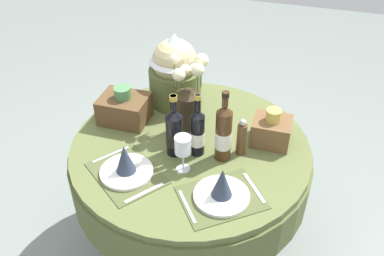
{
  "coord_description": "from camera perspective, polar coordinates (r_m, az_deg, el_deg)",
  "views": [
    {
      "loc": [
        0.47,
        -1.55,
        2.08
      ],
      "look_at": [
        0.0,
        0.03,
        0.83
      ],
      "focal_mm": 39.92,
      "sensor_mm": 36.0,
      "label": 1
    }
  ],
  "objects": [
    {
      "name": "pepper_mill",
      "position": [
        2.01,
        6.63,
        -1.3
      ],
      "size": [
        0.05,
        0.05,
        0.2
      ],
      "color": "brown",
      "rests_on": "dining_table"
    },
    {
      "name": "dining_table",
      "position": [
        2.19,
        -0.22,
        -5.25
      ],
      "size": [
        1.2,
        1.2,
        0.75
      ],
      "color": "#5B6638",
      "rests_on": "ground"
    },
    {
      "name": "place_setting_right",
      "position": [
        1.8,
        4.01,
        -8.24
      ],
      "size": [
        0.43,
        0.41,
        0.16
      ],
      "color": "#4E562F",
      "rests_on": "dining_table"
    },
    {
      "name": "woven_basket_side_left",
      "position": [
        2.24,
        -9.03,
        2.68
      ],
      "size": [
        0.24,
        0.19,
        0.2
      ],
      "color": "brown",
      "rests_on": "dining_table"
    },
    {
      "name": "wine_bottle_centre",
      "position": [
        1.97,
        0.73,
        -0.54
      ],
      "size": [
        0.07,
        0.07,
        0.33
      ],
      "color": "black",
      "rests_on": "dining_table"
    },
    {
      "name": "wine_bottle_right",
      "position": [
        1.94,
        4.22,
        -0.66
      ],
      "size": [
        0.08,
        0.08,
        0.36
      ],
      "color": "#422814",
      "rests_on": "dining_table"
    },
    {
      "name": "ground",
      "position": [
        2.63,
        -0.19,
        -14.88
      ],
      "size": [
        8.0,
        8.0,
        0.0
      ],
      "primitive_type": "plane",
      "color": "gray"
    },
    {
      "name": "wine_bottle_rear",
      "position": [
        1.97,
        -2.37,
        -0.53
      ],
      "size": [
        0.08,
        0.08,
        0.32
      ],
      "color": "black",
      "rests_on": "dining_table"
    },
    {
      "name": "place_setting_left",
      "position": [
        1.93,
        -8.83,
        -5.02
      ],
      "size": [
        0.43,
        0.41,
        0.16
      ],
      "color": "#4E562F",
      "rests_on": "dining_table"
    },
    {
      "name": "gift_tub_back_left",
      "position": [
        2.3,
        -2.32,
        8.1
      ],
      "size": [
        0.28,
        0.28,
        0.41
      ],
      "color": "#566033",
      "rests_on": "dining_table"
    },
    {
      "name": "woven_basket_side_right",
      "position": [
        2.11,
        10.57,
        -0.25
      ],
      "size": [
        0.18,
        0.16,
        0.19
      ],
      "color": "brown",
      "rests_on": "dining_table"
    },
    {
      "name": "flower_vase",
      "position": [
        2.09,
        -0.52,
        3.44
      ],
      "size": [
        0.19,
        0.18,
        0.4
      ],
      "color": "#332819",
      "rests_on": "dining_table"
    },
    {
      "name": "wine_glass_right",
      "position": [
        1.87,
        -1.23,
        -2.43
      ],
      "size": [
        0.08,
        0.08,
        0.18
      ],
      "color": "silver",
      "rests_on": "dining_table"
    }
  ]
}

